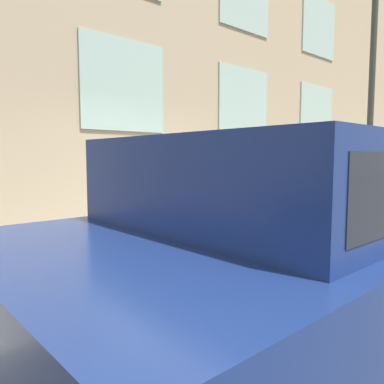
{
  "coord_description": "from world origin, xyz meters",
  "views": [
    {
      "loc": [
        -2.79,
        3.16,
        1.51
      ],
      "look_at": [
        0.6,
        0.13,
        1.09
      ],
      "focal_mm": 35.0,
      "sensor_mm": 36.0,
      "label": 1
    }
  ],
  "objects_px": {
    "fire_hydrant": "(219,231)",
    "parked_truck_navy_near": "(297,232)",
    "street_lamp": "(372,72)",
    "person": "(163,209)"
  },
  "relations": [
    {
      "from": "fire_hydrant",
      "to": "parked_truck_navy_near",
      "type": "bearing_deg",
      "value": 151.39
    },
    {
      "from": "fire_hydrant",
      "to": "street_lamp",
      "type": "height_order",
      "value": "street_lamp"
    },
    {
      "from": "person",
      "to": "parked_truck_navy_near",
      "type": "bearing_deg",
      "value": 154.67
    },
    {
      "from": "fire_hydrant",
      "to": "street_lamp",
      "type": "xyz_separation_m",
      "value": [
        -0.01,
        -4.31,
        2.63
      ]
    },
    {
      "from": "street_lamp",
      "to": "person",
      "type": "bearing_deg",
      "value": 87.55
    },
    {
      "from": "fire_hydrant",
      "to": "person",
      "type": "height_order",
      "value": "person"
    },
    {
      "from": "person",
      "to": "street_lamp",
      "type": "distance_m",
      "value": 5.56
    },
    {
      "from": "person",
      "to": "parked_truck_navy_near",
      "type": "xyz_separation_m",
      "value": [
        -1.94,
        0.2,
        0.05
      ]
    },
    {
      "from": "person",
      "to": "street_lamp",
      "type": "height_order",
      "value": "street_lamp"
    },
    {
      "from": "person",
      "to": "parked_truck_navy_near",
      "type": "distance_m",
      "value": 1.95
    }
  ]
}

